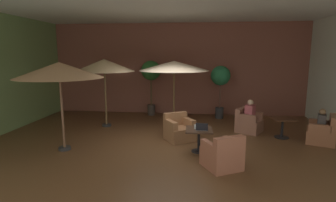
% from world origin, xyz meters
% --- Properties ---
extents(ground_plane, '(10.79, 8.02, 0.02)m').
position_xyz_m(ground_plane, '(0.00, 0.00, -0.01)').
color(ground_plane, brown).
extents(wall_back_brick, '(10.79, 0.08, 3.83)m').
position_xyz_m(wall_back_brick, '(0.00, 3.97, 1.92)').
color(wall_back_brick, brown).
rests_on(wall_back_brick, ground_plane).
extents(ceiling_slab, '(10.79, 8.02, 0.06)m').
position_xyz_m(ceiling_slab, '(0.00, 0.00, 3.86)').
color(ceiling_slab, silver).
rests_on(ceiling_slab, wall_back_brick).
extents(cafe_table_front_left, '(0.71, 0.71, 0.62)m').
position_xyz_m(cafe_table_front_left, '(0.94, -0.67, 0.47)').
color(cafe_table_front_left, black).
rests_on(cafe_table_front_left, ground_plane).
extents(armchair_front_left_north, '(1.03, 1.03, 0.79)m').
position_xyz_m(armchair_front_left_north, '(0.34, 0.28, 0.30)').
color(armchair_front_left_north, '#94623E').
rests_on(armchair_front_left_north, ground_plane).
extents(armchair_front_left_east, '(0.99, 1.01, 0.81)m').
position_xyz_m(armchair_front_left_east, '(1.46, -1.66, 0.30)').
color(armchair_front_left_east, '#A35C42').
rests_on(armchair_front_left_east, ground_plane).
extents(cafe_table_front_right, '(0.70, 0.70, 0.62)m').
position_xyz_m(cafe_table_front_right, '(3.49, 0.85, 0.44)').
color(cafe_table_front_right, black).
rests_on(cafe_table_front_right, ground_plane).
extents(armchair_front_right_north, '(0.97, 1.01, 0.84)m').
position_xyz_m(armchair_front_right_north, '(4.49, 0.45, 0.31)').
color(armchair_front_right_north, '#975939').
rests_on(armchair_front_right_north, ground_plane).
extents(armchair_front_right_east, '(1.00, 1.00, 0.78)m').
position_xyz_m(armchair_front_right_east, '(2.57, 1.39, 0.30)').
color(armchair_front_right_east, '#905B45').
rests_on(armchair_front_right_east, ground_plane).
extents(patio_umbrella_tall_red, '(2.49, 2.49, 2.32)m').
position_xyz_m(patio_umbrella_tall_red, '(0.03, 2.03, 2.13)').
color(patio_umbrella_tall_red, '#2D2D2D').
rests_on(patio_umbrella_tall_red, ground_plane).
extents(patio_umbrella_center_beige, '(2.23, 2.23, 2.35)m').
position_xyz_m(patio_umbrella_center_beige, '(-2.66, -0.93, 2.13)').
color(patio_umbrella_center_beige, '#2D2D2D').
rests_on(patio_umbrella_center_beige, ground_plane).
extents(patio_umbrella_near_wall, '(2.09, 2.09, 2.38)m').
position_xyz_m(patio_umbrella_near_wall, '(-2.35, 1.56, 2.15)').
color(patio_umbrella_near_wall, '#2D2D2D').
rests_on(patio_umbrella_near_wall, ground_plane).
extents(potted_tree_left_corner, '(0.77, 0.77, 2.10)m').
position_xyz_m(potted_tree_left_corner, '(1.76, 3.24, 1.57)').
color(potted_tree_left_corner, '#312F31').
rests_on(potted_tree_left_corner, ground_plane).
extents(potted_tree_mid_left, '(0.81, 0.81, 2.28)m').
position_xyz_m(potted_tree_mid_left, '(-1.06, 3.50, 1.74)').
color(potted_tree_mid_left, '#3C312A').
rests_on(potted_tree_mid_left, ground_plane).
extents(patron_blue_shirt, '(0.33, 0.41, 0.60)m').
position_xyz_m(patron_blue_shirt, '(4.45, 0.46, 0.66)').
color(patron_blue_shirt, '#3E3837').
rests_on(patron_blue_shirt, ground_plane).
extents(patron_by_window, '(0.39, 0.41, 0.67)m').
position_xyz_m(patron_by_window, '(2.60, 1.37, 0.70)').
color(patron_by_window, '#AE4B50').
rests_on(patron_by_window, ground_plane).
extents(iced_drink_cup, '(0.08, 0.08, 0.11)m').
position_xyz_m(iced_drink_cup, '(0.85, -0.66, 0.67)').
color(iced_drink_cup, white).
rests_on(iced_drink_cup, cafe_table_front_left).
extents(open_laptop, '(0.32, 0.24, 0.20)m').
position_xyz_m(open_laptop, '(1.01, -0.77, 0.67)').
color(open_laptop, '#9EA0A5').
rests_on(open_laptop, cafe_table_front_left).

